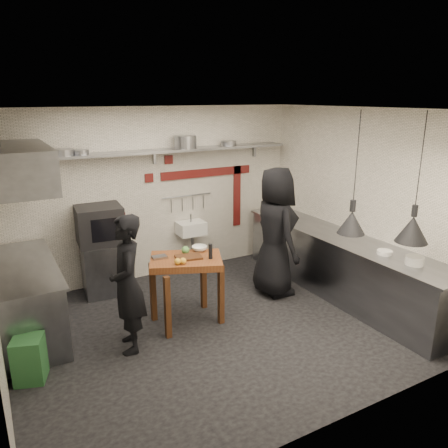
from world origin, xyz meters
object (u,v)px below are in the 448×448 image
combi_oven (99,225)px  chef_left (127,284)px  green_bin (29,359)px  chef_right (275,232)px  prep_table (187,290)px  oven_stand (104,269)px

combi_oven → chef_left: 1.77m
green_bin → chef_right: size_ratio=0.25×
green_bin → chef_left: size_ratio=0.30×
combi_oven → prep_table: size_ratio=0.72×
prep_table → chef_right: bearing=29.9°
green_bin → prep_table: prep_table is taller
combi_oven → chef_left: size_ratio=0.39×
prep_table → green_bin: bearing=-147.3°
oven_stand → green_bin: 2.19m
prep_table → chef_left: 0.98m
combi_oven → green_bin: (-1.26, -1.84, -0.84)m
prep_table → chef_right: 1.66m
oven_stand → chef_right: bearing=-23.7°
oven_stand → green_bin: (-1.25, -1.79, -0.15)m
prep_table → oven_stand: bearing=140.3°
oven_stand → green_bin: oven_stand is taller
oven_stand → chef_left: chef_left is taller
combi_oven → chef_left: chef_left is taller
chef_left → chef_right: bearing=112.2°
combi_oven → prep_table: bearing=-58.8°
oven_stand → chef_right: (2.31, -1.24, 0.58)m
chef_right → green_bin: bearing=105.6°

